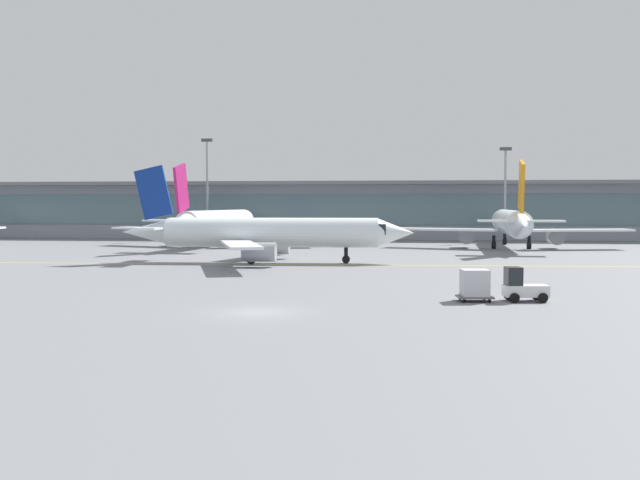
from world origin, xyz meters
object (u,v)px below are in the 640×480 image
(gate_airplane_2, at_px, (510,223))
(apron_light_mast_2, at_px, (505,190))
(baggage_tug, at_px, (522,287))
(apron_light_mast_1, at_px, (207,185))
(taxiing_regional_jet, at_px, (268,233))
(gate_airplane_1, at_px, (217,223))
(cargo_dolly_lead, at_px, (475,284))

(gate_airplane_2, relative_size, apron_light_mast_2, 2.29)
(gate_airplane_2, xyz_separation_m, baggage_tug, (-6.82, -54.74, -2.42))
(gate_airplane_2, relative_size, apron_light_mast_1, 2.04)
(taxiing_regional_jet, bearing_deg, gate_airplane_2, 43.04)
(gate_airplane_1, distance_m, taxiing_regional_jet, 29.94)
(taxiing_regional_jet, height_order, baggage_tug, taxiing_regional_jet)
(cargo_dolly_lead, bearing_deg, gate_airplane_1, 112.24)
(gate_airplane_1, xyz_separation_m, cargo_dolly_lead, (30.12, -54.90, -2.22))
(taxiing_regional_jet, distance_m, apron_light_mast_2, 52.30)
(apron_light_mast_2, bearing_deg, apron_light_mast_1, 179.59)
(apron_light_mast_1, bearing_deg, apron_light_mast_2, -0.41)
(gate_airplane_2, height_order, cargo_dolly_lead, gate_airplane_2)
(taxiing_regional_jet, distance_m, apron_light_mast_1, 47.60)
(cargo_dolly_lead, bearing_deg, apron_light_mast_1, 110.24)
(apron_light_mast_1, height_order, apron_light_mast_2, apron_light_mast_1)
(cargo_dolly_lead, xyz_separation_m, apron_light_mast_2, (11.00, 70.90, 6.91))
(gate_airplane_1, relative_size, apron_light_mast_1, 2.01)
(gate_airplane_1, distance_m, gate_airplane_2, 39.80)
(taxiing_regional_jet, relative_size, apron_light_mast_2, 2.04)
(gate_airplane_1, distance_m, apron_light_mast_2, 44.37)
(apron_light_mast_1, bearing_deg, gate_airplane_2, -19.52)
(cargo_dolly_lead, distance_m, apron_light_mast_2, 72.08)
(gate_airplane_1, bearing_deg, baggage_tug, -144.00)
(gate_airplane_2, xyz_separation_m, cargo_dolly_lead, (-9.67, -55.07, -2.26))
(gate_airplane_1, xyz_separation_m, baggage_tug, (32.97, -54.58, -2.38))
(baggage_tug, bearing_deg, apron_light_mast_2, 76.90)
(baggage_tug, bearing_deg, apron_light_mast_1, 112.15)
(gate_airplane_1, height_order, gate_airplane_2, gate_airplane_2)
(cargo_dolly_lead, bearing_deg, baggage_tug, -0.00)
(gate_airplane_2, bearing_deg, gate_airplane_1, 92.96)
(taxiing_regional_jet, xyz_separation_m, cargo_dolly_lead, (17.88, -27.58, -1.89))
(gate_airplane_1, relative_size, apron_light_mast_2, 2.26)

